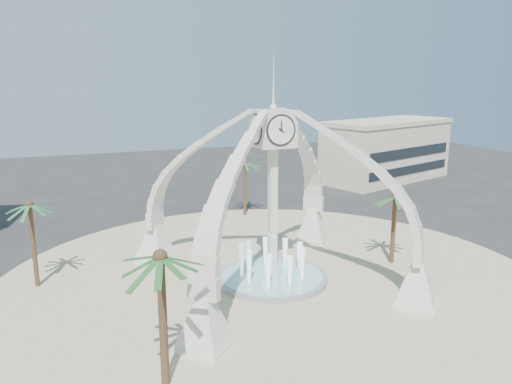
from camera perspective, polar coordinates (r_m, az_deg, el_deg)
name	(u,v)px	position (r m, az deg, el deg)	size (l,w,h in m)	color
ground	(272,281)	(36.84, 1.84, -10.10)	(140.00, 140.00, 0.00)	#282828
plaza	(272,280)	(36.83, 1.84, -10.05)	(40.00, 40.00, 0.06)	beige
clock_tower	(273,194)	(34.82, 1.92, -0.22)	(17.94, 17.94, 16.30)	silver
fountain	(272,277)	(36.73, 1.85, -9.68)	(8.00, 8.00, 3.62)	gray
building_ne	(386,150)	(74.10, 14.68, 4.67)	(21.87, 14.17, 8.60)	beige
palm_east	(395,197)	(39.99, 15.65, -0.59)	(3.87, 3.87, 6.19)	brown
palm_west	(29,206)	(37.26, -24.48, -1.42)	(4.42, 4.42, 6.68)	brown
palm_north	(245,163)	(52.39, -1.30, 3.28)	(4.64, 4.64, 6.40)	brown
palm_south	(160,259)	(23.17, -10.90, -7.48)	(5.71, 5.71, 7.33)	brown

